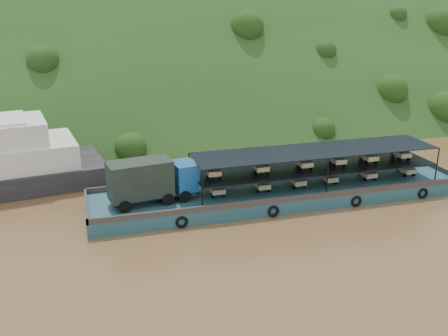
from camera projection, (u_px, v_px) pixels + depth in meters
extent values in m
plane|color=brown|center=(255.00, 211.00, 44.26)|extent=(160.00, 160.00, 0.00)
cube|color=#1A3513|center=(177.00, 120.00, 76.99)|extent=(140.00, 39.60, 39.60)
cube|color=#164A4F|center=(279.00, 194.00, 46.50)|extent=(35.00, 7.00, 1.20)
cube|color=#592D19|center=(267.00, 173.00, 49.31)|extent=(35.00, 0.20, 0.50)
cube|color=#592D19|center=(295.00, 198.00, 43.13)|extent=(35.00, 0.20, 0.50)
cube|color=#592D19|center=(439.00, 168.00, 50.77)|extent=(0.20, 7.00, 0.50)
cube|color=#592D19|center=(86.00, 205.00, 41.67)|extent=(0.20, 7.00, 0.50)
torus|color=black|center=(182.00, 222.00, 40.67)|extent=(1.06, 0.26, 1.06)
torus|color=black|center=(273.00, 211.00, 42.76)|extent=(1.06, 0.26, 1.06)
torus|color=black|center=(356.00, 201.00, 44.85)|extent=(1.06, 0.26, 1.06)
torus|color=black|center=(423.00, 193.00, 46.69)|extent=(1.06, 0.26, 1.06)
cylinder|color=black|center=(124.00, 206.00, 40.75)|extent=(1.14, 0.55, 1.09)
cylinder|color=black|center=(118.00, 197.00, 42.72)|extent=(1.14, 0.55, 1.09)
cylinder|color=black|center=(168.00, 199.00, 42.23)|extent=(1.14, 0.55, 1.09)
cylinder|color=black|center=(159.00, 190.00, 44.20)|extent=(1.14, 0.55, 1.09)
cylinder|color=black|center=(184.00, 196.00, 42.84)|extent=(1.14, 0.55, 1.09)
cylinder|color=black|center=(175.00, 187.00, 44.81)|extent=(1.14, 0.55, 1.09)
cube|color=black|center=(153.00, 194.00, 42.82)|extent=(7.72, 3.52, 0.22)
cube|color=#16509C|center=(184.00, 176.00, 43.54)|extent=(2.24, 2.88, 2.40)
cube|color=black|center=(194.00, 170.00, 43.77)|extent=(0.40, 2.17, 0.98)
cube|color=black|center=(140.00, 179.00, 41.87)|extent=(5.59, 3.40, 3.06)
cube|color=black|center=(315.00, 167.00, 46.68)|extent=(23.00, 5.00, 0.12)
cube|color=black|center=(316.00, 151.00, 46.15)|extent=(23.00, 5.00, 0.08)
cylinder|color=black|center=(202.00, 189.00, 41.40)|extent=(0.12, 0.12, 3.30)
cylinder|color=black|center=(189.00, 170.00, 45.95)|extent=(0.12, 0.12, 3.30)
cylinder|color=black|center=(328.00, 176.00, 44.41)|extent=(0.12, 0.12, 3.30)
cylinder|color=black|center=(304.00, 159.00, 48.96)|extent=(0.12, 0.12, 3.30)
cylinder|color=black|center=(437.00, 165.00, 47.42)|extent=(0.12, 0.12, 3.30)
cylinder|color=black|center=(405.00, 150.00, 51.97)|extent=(0.12, 0.12, 3.30)
cylinder|color=black|center=(213.00, 188.00, 45.57)|extent=(0.12, 0.52, 0.52)
cylinder|color=black|center=(213.00, 195.00, 43.80)|extent=(0.14, 0.52, 0.52)
cylinder|color=black|center=(224.00, 194.00, 44.06)|extent=(0.14, 0.52, 0.52)
cube|color=tan|center=(217.00, 190.00, 44.14)|extent=(1.15, 1.50, 0.44)
cube|color=#B30B1E|center=(214.00, 183.00, 45.12)|extent=(0.55, 0.80, 0.80)
cube|color=#B30B1E|center=(214.00, 179.00, 44.78)|extent=(0.50, 0.10, 0.10)
cylinder|color=black|center=(257.00, 183.00, 46.68)|extent=(0.12, 0.52, 0.52)
cylinder|color=black|center=(258.00, 190.00, 44.91)|extent=(0.14, 0.52, 0.52)
cylinder|color=black|center=(269.00, 189.00, 45.17)|extent=(0.14, 0.52, 0.52)
cube|color=#C9BE8E|center=(262.00, 185.00, 45.25)|extent=(1.15, 1.50, 0.44)
cube|color=#B50C24|center=(258.00, 179.00, 46.23)|extent=(0.55, 0.80, 0.80)
cube|color=#B50C24|center=(259.00, 175.00, 45.89)|extent=(0.50, 0.10, 0.10)
cylinder|color=black|center=(292.00, 179.00, 47.60)|extent=(0.12, 0.52, 0.52)
cylinder|color=black|center=(294.00, 186.00, 45.83)|extent=(0.14, 0.52, 0.52)
cylinder|color=black|center=(304.00, 185.00, 46.10)|extent=(0.14, 0.52, 0.52)
cube|color=#C1BD88|center=(298.00, 181.00, 46.17)|extent=(1.15, 1.50, 0.44)
cube|color=red|center=(293.00, 175.00, 47.16)|extent=(0.55, 0.80, 0.80)
cube|color=red|center=(294.00, 171.00, 46.82)|extent=(0.50, 0.10, 0.10)
cylinder|color=black|center=(322.00, 176.00, 48.44)|extent=(0.12, 0.52, 0.52)
cylinder|color=black|center=(326.00, 183.00, 46.67)|extent=(0.14, 0.52, 0.52)
cylinder|color=black|center=(336.00, 182.00, 46.94)|extent=(0.14, 0.52, 0.52)
cube|color=#BEB986|center=(329.00, 178.00, 47.01)|extent=(1.15, 1.50, 0.44)
cube|color=red|center=(324.00, 172.00, 48.00)|extent=(0.55, 0.80, 0.80)
cube|color=red|center=(325.00, 168.00, 47.66)|extent=(0.50, 0.10, 0.10)
cylinder|color=black|center=(360.00, 172.00, 49.53)|extent=(0.12, 0.52, 0.52)
cylinder|color=black|center=(365.00, 179.00, 47.76)|extent=(0.14, 0.52, 0.52)
cylinder|color=black|center=(374.00, 178.00, 48.02)|extent=(0.14, 0.52, 0.52)
cube|color=beige|center=(368.00, 174.00, 48.10)|extent=(1.15, 1.50, 0.44)
cube|color=red|center=(362.00, 168.00, 49.09)|extent=(0.55, 0.80, 0.80)
cube|color=red|center=(364.00, 164.00, 48.74)|extent=(0.50, 0.10, 0.10)
cylinder|color=black|center=(398.00, 168.00, 50.67)|extent=(0.12, 0.52, 0.52)
cylinder|color=black|center=(405.00, 175.00, 48.90)|extent=(0.14, 0.52, 0.52)
cylinder|color=black|center=(413.00, 174.00, 49.16)|extent=(0.14, 0.52, 0.52)
cube|color=#C8B88D|center=(407.00, 170.00, 49.24)|extent=(1.15, 1.50, 0.44)
cube|color=#AB130B|center=(401.00, 165.00, 50.23)|extent=(0.55, 0.80, 0.80)
cube|color=#AB130B|center=(402.00, 160.00, 49.88)|extent=(0.50, 0.10, 0.10)
cylinder|color=black|center=(209.00, 170.00, 44.92)|extent=(0.12, 0.52, 0.52)
cylinder|color=black|center=(209.00, 177.00, 43.15)|extent=(0.14, 0.52, 0.52)
cylinder|color=black|center=(220.00, 176.00, 43.41)|extent=(0.14, 0.52, 0.52)
cube|color=tan|center=(213.00, 172.00, 43.49)|extent=(1.15, 1.50, 0.44)
cube|color=red|center=(210.00, 166.00, 44.48)|extent=(0.55, 0.80, 0.80)
cube|color=red|center=(210.00, 161.00, 44.13)|extent=(0.50, 0.10, 0.10)
cylinder|color=black|center=(255.00, 166.00, 46.08)|extent=(0.12, 0.52, 0.52)
cylinder|color=black|center=(257.00, 173.00, 44.31)|extent=(0.14, 0.52, 0.52)
cylinder|color=black|center=(267.00, 172.00, 44.57)|extent=(0.14, 0.52, 0.52)
cube|color=#C6BF8C|center=(261.00, 167.00, 44.65)|extent=(1.15, 1.50, 0.44)
cube|color=#1C3AAA|center=(257.00, 161.00, 45.63)|extent=(0.55, 0.80, 0.80)
cube|color=#1C3AAA|center=(257.00, 157.00, 45.29)|extent=(0.50, 0.10, 0.10)
cylinder|color=black|center=(298.00, 162.00, 47.19)|extent=(0.12, 0.52, 0.52)
cylinder|color=black|center=(301.00, 168.00, 45.42)|extent=(0.14, 0.52, 0.52)
cylinder|color=black|center=(311.00, 167.00, 45.68)|extent=(0.14, 0.52, 0.52)
cube|color=beige|center=(304.00, 163.00, 45.76)|extent=(1.15, 1.50, 0.44)
cube|color=#B40C14|center=(299.00, 158.00, 46.75)|extent=(0.55, 0.80, 0.80)
cube|color=#B40C14|center=(301.00, 153.00, 46.41)|extent=(0.50, 0.10, 0.10)
cylinder|color=black|center=(330.00, 159.00, 48.08)|extent=(0.12, 0.52, 0.52)
cylinder|color=black|center=(334.00, 165.00, 46.31)|extent=(0.14, 0.52, 0.52)
cylinder|color=black|center=(344.00, 164.00, 46.57)|extent=(0.14, 0.52, 0.52)
cube|color=beige|center=(338.00, 160.00, 46.65)|extent=(1.15, 1.50, 0.44)
cube|color=#C5B18B|center=(332.00, 155.00, 47.64)|extent=(0.55, 0.80, 0.80)
cube|color=#C5B18B|center=(333.00, 150.00, 47.29)|extent=(0.50, 0.10, 0.10)
cylinder|color=black|center=(361.00, 156.00, 48.96)|extent=(0.12, 0.52, 0.52)
cylinder|color=black|center=(367.00, 162.00, 47.19)|extent=(0.14, 0.52, 0.52)
cylinder|color=black|center=(376.00, 161.00, 47.45)|extent=(0.14, 0.52, 0.52)
cube|color=beige|center=(370.00, 157.00, 47.53)|extent=(1.15, 1.50, 0.44)
cube|color=red|center=(363.00, 152.00, 48.52)|extent=(0.55, 0.80, 0.80)
cube|color=red|center=(365.00, 147.00, 48.18)|extent=(0.50, 0.10, 0.10)
cylinder|color=black|center=(393.00, 153.00, 49.90)|extent=(0.12, 0.52, 0.52)
cylinder|color=black|center=(399.00, 159.00, 48.13)|extent=(0.14, 0.52, 0.52)
cylinder|color=black|center=(408.00, 158.00, 48.39)|extent=(0.14, 0.52, 0.52)
cube|color=beige|center=(402.00, 154.00, 48.47)|extent=(1.15, 1.50, 0.44)
cube|color=#B60C0C|center=(395.00, 149.00, 49.46)|extent=(0.55, 0.80, 0.80)
cube|color=#B60C0C|center=(397.00, 145.00, 49.11)|extent=(0.50, 0.10, 0.10)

